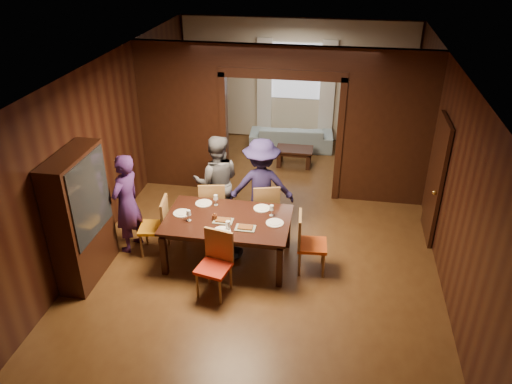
% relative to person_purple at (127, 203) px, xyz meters
% --- Properties ---
extents(floor, '(9.00, 9.00, 0.00)m').
position_rel_person_purple_xyz_m(floor, '(2.17, 0.73, -0.83)').
color(floor, '#502F16').
rests_on(floor, ground).
extents(ceiling, '(5.50, 9.00, 0.02)m').
position_rel_person_purple_xyz_m(ceiling, '(2.17, 0.73, 2.07)').
color(ceiling, silver).
rests_on(ceiling, room_walls).
extents(room_walls, '(5.52, 9.01, 2.90)m').
position_rel_person_purple_xyz_m(room_walls, '(2.17, 2.61, 0.67)').
color(room_walls, black).
rests_on(room_walls, floor).
extents(person_purple, '(0.54, 0.69, 1.67)m').
position_rel_person_purple_xyz_m(person_purple, '(0.00, 0.00, 0.00)').
color(person_purple, '#3F1F5C').
rests_on(person_purple, floor).
extents(person_grey, '(0.94, 0.81, 1.69)m').
position_rel_person_purple_xyz_m(person_grey, '(1.24, 0.95, 0.01)').
color(person_grey, '#4C4D53').
rests_on(person_grey, floor).
extents(person_navy, '(1.17, 0.78, 1.70)m').
position_rel_person_purple_xyz_m(person_navy, '(2.03, 0.91, 0.02)').
color(person_navy, '#221B45').
rests_on(person_navy, floor).
extents(sofa, '(1.99, 0.90, 0.57)m').
position_rel_person_purple_xyz_m(sofa, '(2.16, 4.58, -0.55)').
color(sofa, '#8AA6B4').
rests_on(sofa, floor).
extents(serving_bowl, '(0.34, 0.34, 0.08)m').
position_rel_person_purple_xyz_m(serving_bowl, '(1.70, 0.02, -0.03)').
color(serving_bowl, black).
rests_on(serving_bowl, dining_table).
extents(dining_table, '(1.92, 1.20, 0.76)m').
position_rel_person_purple_xyz_m(dining_table, '(1.65, -0.07, -0.45)').
color(dining_table, black).
rests_on(dining_table, floor).
extents(coffee_table, '(0.80, 0.50, 0.40)m').
position_rel_person_purple_xyz_m(coffee_table, '(2.33, 3.63, -0.63)').
color(coffee_table, black).
rests_on(coffee_table, floor).
extents(chair_left, '(0.50, 0.50, 0.97)m').
position_rel_person_purple_xyz_m(chair_left, '(0.43, -0.05, -0.35)').
color(chair_left, orange).
rests_on(chair_left, floor).
extents(chair_right, '(0.47, 0.47, 0.97)m').
position_rel_person_purple_xyz_m(chair_right, '(2.97, -0.11, -0.35)').
color(chair_right, '#CC4813').
rests_on(chair_right, floor).
extents(chair_far_l, '(0.52, 0.52, 0.97)m').
position_rel_person_purple_xyz_m(chair_far_l, '(1.21, 0.77, -0.35)').
color(chair_far_l, orange).
rests_on(chair_far_l, floor).
extents(chair_far_r, '(0.54, 0.54, 0.97)m').
position_rel_person_purple_xyz_m(chair_far_r, '(2.10, 0.84, -0.35)').
color(chair_far_r, '#EC5B16').
rests_on(chair_far_r, floor).
extents(chair_near, '(0.52, 0.52, 0.97)m').
position_rel_person_purple_xyz_m(chair_near, '(1.63, -0.91, -0.35)').
color(chair_near, red).
rests_on(chair_near, floor).
extents(hutch, '(0.40, 1.20, 2.00)m').
position_rel_person_purple_xyz_m(hutch, '(-0.36, -0.77, 0.17)').
color(hutch, black).
rests_on(hutch, floor).
extents(door_right, '(0.06, 0.90, 2.10)m').
position_rel_person_purple_xyz_m(door_right, '(4.87, 1.23, 0.22)').
color(door_right, black).
rests_on(door_right, floor).
extents(window_far, '(1.20, 0.03, 1.30)m').
position_rel_person_purple_xyz_m(window_far, '(2.17, 5.17, 0.87)').
color(window_far, silver).
rests_on(window_far, back_wall).
extents(curtain_left, '(0.35, 0.06, 2.40)m').
position_rel_person_purple_xyz_m(curtain_left, '(1.42, 5.13, 0.42)').
color(curtain_left, white).
rests_on(curtain_left, back_wall).
extents(curtain_right, '(0.35, 0.06, 2.40)m').
position_rel_person_purple_xyz_m(curtain_right, '(2.92, 5.13, 0.42)').
color(curtain_right, white).
rests_on(curtain_right, back_wall).
extents(plate_left, '(0.27, 0.27, 0.01)m').
position_rel_person_purple_xyz_m(plate_left, '(0.91, -0.03, -0.07)').
color(plate_left, silver).
rests_on(plate_left, dining_table).
extents(plate_far_l, '(0.27, 0.27, 0.01)m').
position_rel_person_purple_xyz_m(plate_far_l, '(1.17, 0.33, -0.07)').
color(plate_far_l, silver).
rests_on(plate_far_l, dining_table).
extents(plate_far_r, '(0.27, 0.27, 0.01)m').
position_rel_person_purple_xyz_m(plate_far_r, '(2.13, 0.33, -0.07)').
color(plate_far_r, white).
rests_on(plate_far_r, dining_table).
extents(plate_right, '(0.27, 0.27, 0.01)m').
position_rel_person_purple_xyz_m(plate_right, '(2.39, -0.07, -0.07)').
color(plate_right, silver).
rests_on(plate_right, dining_table).
extents(plate_near, '(0.27, 0.27, 0.01)m').
position_rel_person_purple_xyz_m(plate_near, '(1.65, -0.43, -0.07)').
color(plate_near, white).
rests_on(plate_near, dining_table).
extents(platter_a, '(0.30, 0.20, 0.04)m').
position_rel_person_purple_xyz_m(platter_a, '(1.60, -0.15, -0.06)').
color(platter_a, gray).
rests_on(platter_a, dining_table).
extents(platter_b, '(0.30, 0.20, 0.04)m').
position_rel_person_purple_xyz_m(platter_b, '(1.97, -0.30, -0.06)').
color(platter_b, gray).
rests_on(platter_b, dining_table).
extents(wineglass_left, '(0.08, 0.08, 0.18)m').
position_rel_person_purple_xyz_m(wineglass_left, '(1.09, -0.21, 0.02)').
color(wineglass_left, silver).
rests_on(wineglass_left, dining_table).
extents(wineglass_far, '(0.08, 0.08, 0.18)m').
position_rel_person_purple_xyz_m(wineglass_far, '(1.38, 0.32, 0.02)').
color(wineglass_far, white).
rests_on(wineglass_far, dining_table).
extents(wineglass_right, '(0.08, 0.08, 0.18)m').
position_rel_person_purple_xyz_m(wineglass_right, '(2.30, 0.14, 0.02)').
color(wineglass_right, silver).
rests_on(wineglass_right, dining_table).
extents(tumbler, '(0.07, 0.07, 0.14)m').
position_rel_person_purple_xyz_m(tumbler, '(1.73, -0.36, -0.00)').
color(tumbler, white).
rests_on(tumbler, dining_table).
extents(condiment_jar, '(0.08, 0.08, 0.11)m').
position_rel_person_purple_xyz_m(condiment_jar, '(1.47, -0.13, -0.02)').
color(condiment_jar, '#4E2412').
rests_on(condiment_jar, dining_table).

